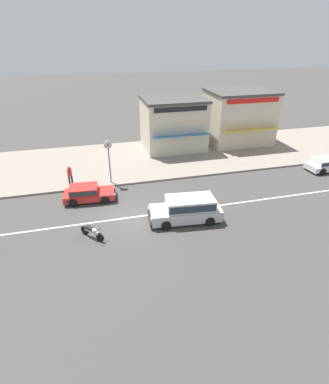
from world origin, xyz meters
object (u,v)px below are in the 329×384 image
(street_clock, at_px, (109,153))
(shopfront_corner_warung, at_px, (239,117))
(minivan_silver_1, at_px, (187,208))
(hatchback_white_0, at_px, (326,164))
(pedestrian_near_clock, at_px, (70,174))
(shopfront_mid_block, at_px, (173,123))
(hatchback_red_3, at_px, (87,193))
(motorcycle_1, at_px, (92,232))

(street_clock, height_order, shopfront_corner_warung, shopfront_corner_warung)
(minivan_silver_1, bearing_deg, hatchback_white_0, 17.65)
(pedestrian_near_clock, bearing_deg, shopfront_corner_warung, 21.33)
(street_clock, xyz_separation_m, shopfront_mid_block, (7.00, 6.81, 0.02))
(minivan_silver_1, height_order, shopfront_mid_block, shopfront_mid_block)
(hatchback_red_3, distance_m, shopfront_corner_warung, 18.60)
(minivan_silver_1, distance_m, shopfront_corner_warung, 16.75)
(street_clock, bearing_deg, shopfront_corner_warung, 26.02)
(street_clock, xyz_separation_m, shopfront_corner_warung, (14.20, 6.93, 0.21))
(motorcycle_1, bearing_deg, shopfront_mid_block, 57.45)
(hatchback_red_3, bearing_deg, motorcycle_1, -88.46)
(minivan_silver_1, relative_size, hatchback_red_3, 1.27)
(hatchback_red_3, bearing_deg, pedestrian_near_clock, 116.59)
(hatchback_white_0, height_order, pedestrian_near_clock, pedestrian_near_clock)
(hatchback_white_0, height_order, shopfront_mid_block, shopfront_mid_block)
(minivan_silver_1, xyz_separation_m, motorcycle_1, (-5.96, -0.49, -0.43))
(shopfront_mid_block, bearing_deg, minivan_silver_1, -101.85)
(hatchback_white_0, height_order, street_clock, street_clock)
(shopfront_corner_warung, bearing_deg, motorcycle_1, -139.11)
(minivan_silver_1, xyz_separation_m, shopfront_corner_warung, (9.97, 13.31, 1.98))
(hatchback_red_3, relative_size, shopfront_mid_block, 0.62)
(pedestrian_near_clock, bearing_deg, shopfront_mid_block, 33.37)
(hatchback_white_0, bearing_deg, street_clock, 174.17)
(pedestrian_near_clock, distance_m, shopfront_mid_block, 12.13)
(hatchback_red_3, relative_size, shopfront_corner_warung, 0.57)
(hatchback_white_0, relative_size, motorcycle_1, 2.68)
(minivan_silver_1, relative_size, motorcycle_1, 3.40)
(minivan_silver_1, relative_size, pedestrian_near_clock, 2.87)
(hatchback_white_0, distance_m, street_clock, 18.59)
(hatchback_white_0, relative_size, minivan_silver_1, 0.79)
(street_clock, bearing_deg, hatchback_red_3, -130.48)
(street_clock, relative_size, shopfront_corner_warung, 0.52)
(hatchback_white_0, relative_size, shopfront_mid_block, 0.62)
(motorcycle_1, relative_size, shopfront_mid_block, 0.23)
(street_clock, height_order, pedestrian_near_clock, street_clock)
(hatchback_red_3, height_order, street_clock, street_clock)
(minivan_silver_1, xyz_separation_m, street_clock, (-4.23, 6.38, 1.77))
(pedestrian_near_clock, xyz_separation_m, shopfront_corner_warung, (17.25, 6.73, 1.72))
(pedestrian_near_clock, bearing_deg, motorcycle_1, -79.45)
(pedestrian_near_clock, bearing_deg, street_clock, -3.72)
(hatchback_white_0, bearing_deg, shopfront_corner_warung, 115.39)
(motorcycle_1, xyz_separation_m, shopfront_mid_block, (8.73, 13.68, 2.21))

